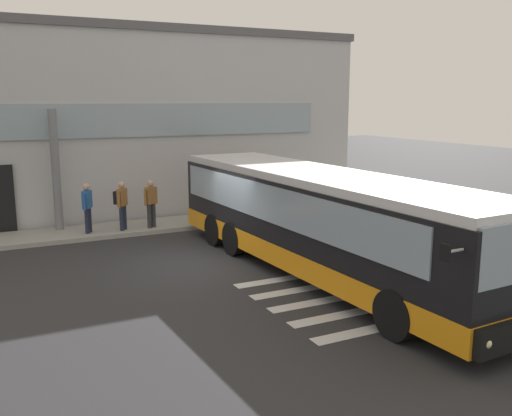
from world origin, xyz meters
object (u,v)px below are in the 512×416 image
(passenger_at_curb_edge, at_px, (151,201))
(bus_main_foreground, at_px, (321,224))
(passenger_by_doorway, at_px, (121,202))
(entry_support_column, at_px, (56,170))
(passenger_near_column, at_px, (87,206))

(passenger_at_curb_edge, bearing_deg, bus_main_foreground, -68.31)
(bus_main_foreground, height_order, passenger_by_doorway, bus_main_foreground)
(bus_main_foreground, bearing_deg, entry_support_column, 125.45)
(bus_main_foreground, distance_m, passenger_by_doorway, 7.69)
(entry_support_column, distance_m, bus_main_foreground, 9.65)
(passenger_by_doorway, bearing_deg, entry_support_column, 150.84)
(passenger_at_curb_edge, bearing_deg, entry_support_column, 158.46)
(bus_main_foreground, distance_m, passenger_near_column, 8.34)
(entry_support_column, height_order, passenger_by_doorway, entry_support_column)
(bus_main_foreground, relative_size, passenger_near_column, 7.25)
(entry_support_column, bearing_deg, bus_main_foreground, -54.55)
(bus_main_foreground, height_order, passenger_at_curb_edge, bus_main_foreground)
(entry_support_column, relative_size, passenger_near_column, 2.44)
(entry_support_column, relative_size, passenger_at_curb_edge, 2.44)
(passenger_near_column, bearing_deg, bus_main_foreground, -55.06)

